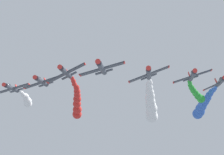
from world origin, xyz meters
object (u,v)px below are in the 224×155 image
at_px(airplane_right_inner, 65,72).
at_px(airplane_left_outer, 192,75).
at_px(airplane_trailing, 221,82).
at_px(airplane_lead, 102,68).
at_px(airplane_high_slot, 11,88).
at_px(airplane_right_outer, 41,81).
at_px(airplane_left_inner, 149,73).

height_order(airplane_right_inner, airplane_left_outer, airplane_right_inner).
bearing_deg(airplane_trailing, airplane_right_inner, 22.86).
height_order(airplane_lead, airplane_left_outer, airplane_left_outer).
bearing_deg(airplane_high_slot, airplane_right_outer, 142.76).
bearing_deg(airplane_left_outer, airplane_high_slot, -10.13).
xyz_separation_m(airplane_right_outer, airplane_trailing, (-43.79, -7.44, 0.49)).
bearing_deg(airplane_high_slot, airplane_left_outer, 169.87).
distance_m(airplane_right_inner, airplane_trailing, 39.23).
height_order(airplane_trailing, airplane_high_slot, airplane_trailing).
bearing_deg(airplane_lead, airplane_right_inner, -40.53).
xyz_separation_m(airplane_lead, airplane_left_inner, (-9.27, -7.83, 0.25)).
bearing_deg(airplane_trailing, airplane_right_outer, 9.64).
height_order(airplane_right_inner, airplane_right_outer, airplane_right_inner).
xyz_separation_m(airplane_left_inner, airplane_left_outer, (-10.09, -7.30, 0.78)).
xyz_separation_m(airplane_right_outer, airplane_high_slot, (10.37, -7.88, -0.18)).
relative_size(airplane_lead, airplane_high_slot, 1.00).
distance_m(airplane_right_outer, airplane_high_slot, 13.03).
bearing_deg(airplane_left_outer, airplane_left_inner, 35.88).
bearing_deg(airplane_left_inner, airplane_high_slot, -23.23).
bearing_deg(airplane_high_slot, airplane_right_inner, 138.95).
distance_m(airplane_lead, airplane_high_slot, 35.79).
xyz_separation_m(airplane_right_inner, airplane_left_outer, (-28.41, -7.39, 0.16)).
xyz_separation_m(airplane_lead, airplane_high_slot, (27.06, -23.42, 0.16)).
relative_size(airplane_left_inner, airplane_high_slot, 1.00).
bearing_deg(airplane_trailing, airplane_high_slot, -0.47).
distance_m(airplane_left_inner, airplane_right_outer, 27.08).
xyz_separation_m(airplane_left_outer, airplane_high_slot, (46.42, -8.29, -0.87)).
bearing_deg(airplane_right_inner, airplane_left_inner, -179.72).
relative_size(airplane_left_outer, airplane_right_outer, 1.00).
height_order(airplane_lead, airplane_trailing, airplane_trailing).
bearing_deg(airplane_right_outer, airplane_trailing, -170.36).
xyz_separation_m(airplane_lead, airplane_trailing, (-27.09, -22.98, 0.83)).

